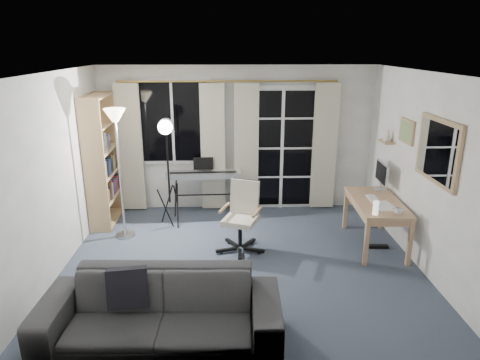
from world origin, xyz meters
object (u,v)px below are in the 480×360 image
(mug, at_px, (399,210))
(sofa, at_px, (159,301))
(bookshelf, at_px, (100,164))
(studio_light, at_px, (166,139))
(monitor, at_px, (382,174))
(desk, at_px, (377,206))
(office_chair, at_px, (243,210))
(keyboard_piano, at_px, (204,175))
(torchiere_lamp, at_px, (117,135))

(mug, distance_m, sofa, 3.17)
(bookshelf, relative_size, sofa, 0.89)
(studio_light, bearing_deg, monitor, -7.89)
(desk, bearing_deg, mug, -76.26)
(office_chair, distance_m, desk, 1.84)
(keyboard_piano, height_order, office_chair, office_chair)
(torchiere_lamp, distance_m, office_chair, 2.01)
(torchiere_lamp, distance_m, monitor, 3.81)
(keyboard_piano, bearing_deg, studio_light, -134.45)
(torchiere_lamp, distance_m, mug, 3.86)
(keyboard_piano, distance_m, office_chair, 1.42)
(desk, bearing_deg, torchiere_lamp, 175.87)
(bookshelf, height_order, monitor, bookshelf)
(office_chair, xyz_separation_m, desk, (1.84, 0.02, 0.02))
(desk, height_order, monitor, monitor)
(bookshelf, height_order, office_chair, bookshelf)
(bookshelf, distance_m, studio_light, 1.18)
(keyboard_piano, relative_size, office_chair, 1.28)
(keyboard_piano, relative_size, studio_light, 0.71)
(keyboard_piano, xyz_separation_m, office_chair, (0.59, -1.29, -0.10))
(torchiere_lamp, bearing_deg, mug, -13.94)
(mug, relative_size, sofa, 0.05)
(mug, bearing_deg, bookshelf, 160.21)
(studio_light, relative_size, sofa, 0.77)
(office_chair, bearing_deg, torchiere_lamp, -173.52)
(torchiere_lamp, height_order, desk, torchiere_lamp)
(keyboard_piano, xyz_separation_m, sofa, (-0.25, -3.25, -0.23))
(bookshelf, height_order, keyboard_piano, bookshelf)
(monitor, bearing_deg, office_chair, -164.58)
(studio_light, relative_size, mug, 15.85)
(studio_light, bearing_deg, torchiere_lamp, -156.60)
(office_chair, distance_m, sofa, 2.14)
(torchiere_lamp, height_order, sofa, torchiere_lamp)
(studio_light, xyz_separation_m, office_chair, (1.09, -0.74, -0.82))
(office_chair, height_order, desk, office_chair)
(office_chair, bearing_deg, sofa, -92.84)
(studio_light, xyz_separation_m, desk, (2.93, -0.72, -0.80))
(desk, distance_m, mug, 0.53)
(desk, bearing_deg, bookshelf, 168.72)
(bookshelf, height_order, mug, bookshelf)
(monitor, distance_m, sofa, 3.80)
(torchiere_lamp, bearing_deg, monitor, 0.61)
(mug, height_order, sofa, sofa)
(bookshelf, distance_m, mug, 4.37)
(sofa, bearing_deg, monitor, 42.04)
(bookshelf, relative_size, studio_light, 1.16)
(torchiere_lamp, bearing_deg, keyboard_piano, 37.21)
(keyboard_piano, relative_size, mug, 11.23)
(keyboard_piano, bearing_deg, office_chair, -67.40)
(bookshelf, distance_m, keyboard_piano, 1.62)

